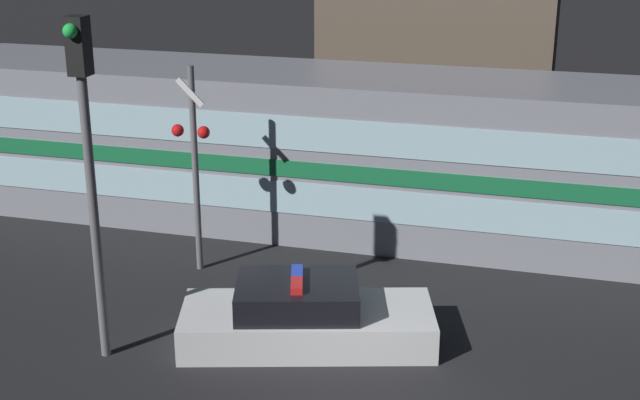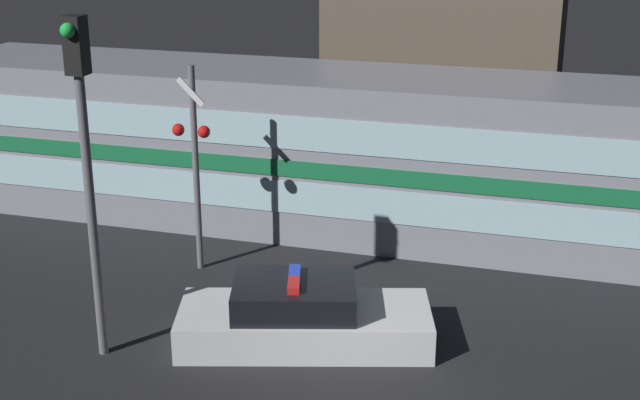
# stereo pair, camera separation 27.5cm
# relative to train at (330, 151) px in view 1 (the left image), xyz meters

# --- Properties ---
(train) EXTENTS (18.83, 3.12, 3.62)m
(train) POSITION_rel_train_xyz_m (0.00, 0.00, 0.00)
(train) COLOR gray
(train) RESTS_ON ground_plane
(police_car) EXTENTS (4.66, 2.85, 1.26)m
(police_car) POSITION_rel_train_xyz_m (1.07, -5.65, -1.35)
(police_car) COLOR silver
(police_car) RESTS_ON ground_plane
(crossing_signal_far) EXTENTS (0.80, 0.33, 4.27)m
(crossing_signal_far) POSITION_rel_train_xyz_m (-1.95, -3.21, 0.61)
(crossing_signal_far) COLOR slate
(crossing_signal_far) RESTS_ON ground_plane
(traffic_light_corner) EXTENTS (0.30, 0.46, 5.71)m
(traffic_light_corner) POSITION_rel_train_xyz_m (-2.07, -6.99, 1.86)
(traffic_light_corner) COLOR slate
(traffic_light_corner) RESTS_ON ground_plane
(building_left) EXTENTS (6.58, 6.90, 6.51)m
(building_left) POSITION_rel_train_xyz_m (1.40, 8.81, 1.44)
(building_left) COLOR brown
(building_left) RESTS_ON ground_plane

